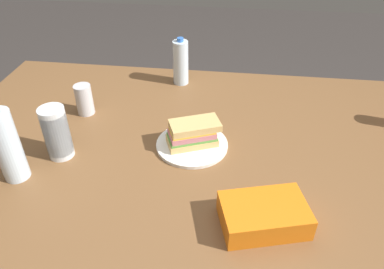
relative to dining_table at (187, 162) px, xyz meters
The scene contains 8 objects.
dining_table is the anchor object (origin of this frame).
paper_plate 0.08m from the dining_table, 21.88° to the left, with size 0.25×0.25×0.01m, color white.
sandwich 0.12m from the dining_table, 26.68° to the left, with size 0.20×0.16×0.08m.
chip_bag 0.42m from the dining_table, 51.04° to the right, with size 0.23×0.15×0.07m, color orange.
water_bottle_tall 0.59m from the dining_table, 157.03° to the right, with size 0.08×0.08×0.26m.
plastic_cup_stack 0.46m from the dining_table, 166.89° to the right, with size 0.08×0.08×0.18m.
water_bottle_spare 0.51m from the dining_table, 101.08° to the left, with size 0.07×0.07×0.21m.
soda_can_silver 0.48m from the dining_table, 158.50° to the left, with size 0.07×0.07×0.12m, color silver.
Camera 1 is at (0.15, -1.01, 1.53)m, focal length 34.31 mm.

